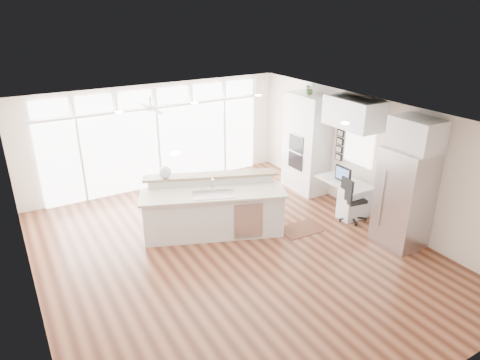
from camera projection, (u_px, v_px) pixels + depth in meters
floor at (233, 253)px, 8.41m from camera, size 7.00×8.00×0.02m
ceiling at (232, 119)px, 7.37m from camera, size 7.00×8.00×0.02m
wall_back at (157, 136)px, 11.08m from camera, size 7.00×0.04×2.70m
wall_front at (411, 317)px, 4.71m from camera, size 7.00×0.04×2.70m
wall_left at (25, 239)px, 6.26m from camera, size 0.04×8.00×2.70m
wall_right at (369, 158)px, 9.53m from camera, size 0.04×8.00×2.70m
glass_wall at (159, 148)px, 11.14m from camera, size 5.80×0.06×2.08m
transom_row at (155, 97)px, 10.63m from camera, size 5.90×0.06×0.40m
desk_window at (359, 146)px, 9.67m from camera, size 0.04×0.85×0.85m
ceiling_fan at (151, 104)px, 9.45m from camera, size 1.16×1.16×0.32m
recessed_lights at (227, 117)px, 7.54m from camera, size 3.40×3.00×0.02m
oven_cabinet at (306, 143)px, 10.84m from camera, size 0.64×1.20×2.50m
desk_nook at (343, 196)px, 9.97m from camera, size 0.72×1.30×0.76m
upper_cabinets at (353, 113)px, 9.23m from camera, size 0.64×1.30×0.64m
refrigerator at (404, 198)px, 8.40m from camera, size 0.76×0.90×2.00m
fridge_cabinet at (417, 134)px, 7.93m from camera, size 0.64×0.90×0.60m
framed_photos at (340, 145)px, 10.22m from camera, size 0.06×0.22×0.80m
kitchen_island at (214, 209)px, 8.88m from camera, size 3.17×2.14×1.18m
rug at (300, 229)px, 9.27m from camera, size 0.88×0.65×0.01m
office_chair at (354, 199)px, 9.49m from camera, size 0.60×0.57×1.03m
fishbowl at (165, 172)px, 8.83m from camera, size 0.34×0.34×0.26m
monitor at (343, 174)px, 9.71m from camera, size 0.09×0.47×0.39m
keyboard at (337, 183)px, 9.70m from camera, size 0.13×0.34×0.02m
potted_plant at (310, 90)px, 10.32m from camera, size 0.26×0.29×0.21m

